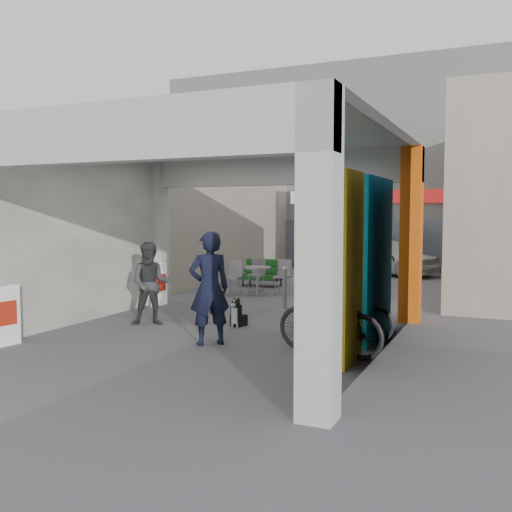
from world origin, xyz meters
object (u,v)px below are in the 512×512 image
at_px(cafe_set, 257,282).
at_px(man_with_dog, 209,288).
at_px(man_crates, 379,260).
at_px(bicycle_front, 344,312).
at_px(man_elderly, 320,280).
at_px(bicycle_rear, 329,320).
at_px(border_collie, 237,315).
at_px(white_van, 383,256).
at_px(man_back_turned, 151,284).
at_px(produce_stand, 262,276).

bearing_deg(cafe_set, man_with_dog, -73.67).
bearing_deg(man_crates, bicycle_front, 106.95).
height_order(man_elderly, bicycle_rear, man_elderly).
xyz_separation_m(man_with_dog, bicycle_rear, (2.02, 0.13, -0.40)).
xyz_separation_m(man_with_dog, man_elderly, (1.08, 2.59, -0.10)).
bearing_deg(border_collie, man_crates, 94.77).
height_order(cafe_set, white_van, white_van).
bearing_deg(man_back_turned, man_with_dog, -59.29).
relative_size(man_with_dog, white_van, 0.48).
distance_m(man_crates, bicycle_front, 7.26).
bearing_deg(white_van, man_back_turned, -170.04).
height_order(cafe_set, man_crates, man_crates).
xyz_separation_m(man_back_turned, man_elderly, (2.95, 1.56, 0.04)).
bearing_deg(man_elderly, bicycle_rear, -76.37).
bearing_deg(man_elderly, white_van, 86.57).
relative_size(man_crates, bicycle_rear, 0.89).
distance_m(produce_stand, man_back_turned, 6.29).
relative_size(border_collie, man_crates, 0.36).
xyz_separation_m(cafe_set, border_collie, (1.47, -4.27, -0.10)).
xyz_separation_m(border_collie, man_with_dog, (0.23, -1.54, 0.71)).
distance_m(man_back_turned, bicycle_front, 3.81).
xyz_separation_m(man_back_turned, bicycle_front, (3.78, 0.33, -0.34)).
bearing_deg(border_collie, white_van, 101.16).
bearing_deg(bicycle_front, man_back_turned, 100.95).
relative_size(bicycle_front, white_van, 0.46).
bearing_deg(man_elderly, man_with_dog, -120.06).
height_order(man_back_turned, bicycle_rear, man_back_turned).
relative_size(bicycle_front, bicycle_rear, 0.99).
xyz_separation_m(cafe_set, man_back_turned, (-0.16, -4.78, 0.49)).
bearing_deg(white_van, man_crates, -148.89).
distance_m(man_crates, bicycle_rear, 8.49).
distance_m(produce_stand, bicycle_rear, 8.32).
xyz_separation_m(man_back_turned, white_van, (2.31, 11.01, -0.14)).
bearing_deg(border_collie, bicycle_rear, -17.05).
xyz_separation_m(cafe_set, white_van, (2.15, 6.22, 0.35)).
bearing_deg(bicycle_rear, produce_stand, 42.96).
bearing_deg(man_with_dog, border_collie, -125.30).
relative_size(man_elderly, bicycle_rear, 0.93).
relative_size(produce_stand, border_collie, 2.09).
distance_m(man_with_dog, white_van, 12.04).
xyz_separation_m(border_collie, man_crates, (1.25, 7.02, 0.58)).
height_order(border_collie, bicycle_rear, bicycle_rear).
bearing_deg(produce_stand, man_elderly, -70.56).
relative_size(man_crates, white_van, 0.41).
xyz_separation_m(produce_stand, white_van, (2.65, 4.74, 0.36)).
distance_m(cafe_set, man_crates, 3.90).
bearing_deg(cafe_set, white_van, 70.97).
distance_m(border_collie, bicycle_front, 2.17).
bearing_deg(white_van, bicycle_front, -150.35).
height_order(border_collie, man_back_turned, man_back_turned).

